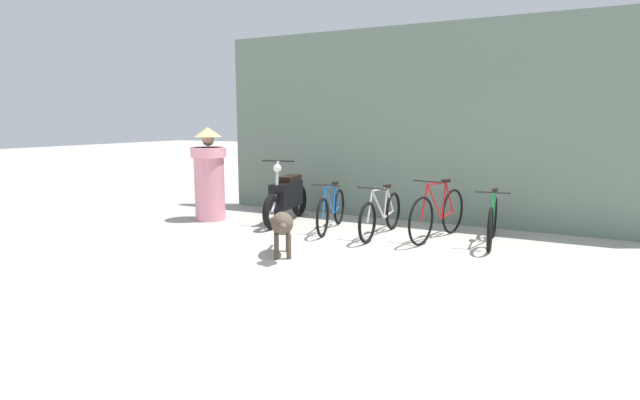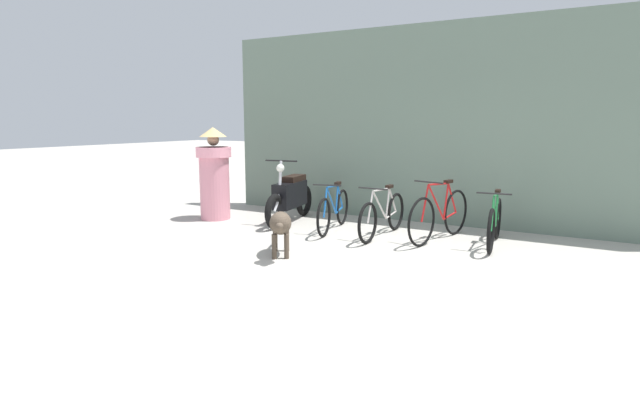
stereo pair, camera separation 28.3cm
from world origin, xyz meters
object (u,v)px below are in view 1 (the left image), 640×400
Objects in this scene: motorcycle at (286,197)px; stray_dog at (282,225)px; bicycle_3 at (492,221)px; bicycle_1 at (381,215)px; bicycle_2 at (438,214)px; bicycle_0 at (331,210)px; person_in_robes at (209,174)px.

motorcycle is 2.28m from stray_dog.
stray_dog is at bearing -54.65° from bicycle_3.
bicycle_3 reaches higher than bicycle_1.
bicycle_3 is 3.48m from motorcycle.
bicycle_2 is 0.93× the size of motorcycle.
bicycle_1 is at bearing -65.15° from bicycle_2.
bicycle_0 is 0.94× the size of bicycle_2.
bicycle_3 is 3.07m from stray_dog.
bicycle_3 is (0.78, 0.06, -0.05)m from bicycle_2.
bicycle_0 is at bearing -71.63° from bicycle_2.
bicycle_1 is 0.93× the size of motorcycle.
bicycle_0 is 0.96× the size of person_in_robes.
bicycle_1 is 1.06× the size of bicycle_3.
bicycle_0 is 2.49m from bicycle_3.
bicycle_0 is at bearing -89.76° from bicycle_1.
bicycle_2 is 4.08m from person_in_robes.
bicycle_1 is 1.74× the size of stray_dog.
bicycle_0 is 1.76m from stray_dog.
bicycle_0 is at bearing 152.00° from stray_dog.
person_in_robes reaches higher than motorcycle.
person_in_robes is (-2.46, 1.56, 0.39)m from stray_dog.
stray_dog is (-2.35, -1.98, 0.10)m from bicycle_3.
person_in_robes reaches higher than bicycle_0.
person_in_robes is (-4.04, -0.36, 0.44)m from bicycle_2.
bicycle_3 is at bearing 84.88° from bicycle_0.
bicycle_2 is 0.78m from bicycle_3.
stray_dog is (0.13, -1.76, 0.10)m from bicycle_0.
person_in_robes reaches higher than bicycle_2.
person_in_robes is (-1.34, -0.43, 0.38)m from motorcycle.
bicycle_2 is at bearing 146.13° from person_in_robes.
bicycle_1 is (0.86, -0.02, -0.00)m from bicycle_0.
bicycle_3 is at bearing 107.37° from bicycle_2.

